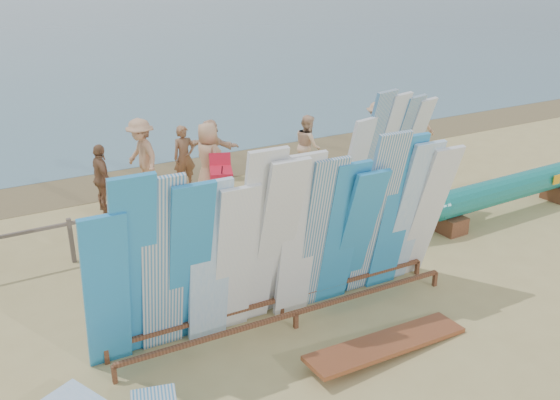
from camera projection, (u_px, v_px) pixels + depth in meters
ground at (237, 306)px, 9.89m from camera, size 160.00×160.00×0.00m
wet_sand_strip at (117, 181)px, 15.69m from camera, size 40.00×2.60×0.01m
fence at (171, 211)px, 12.08m from camera, size 12.08×0.08×0.90m
main_surfboard_rack at (289, 244)px, 8.99m from camera, size 6.08×1.08×3.03m
side_surfboard_rack at (383, 161)px, 12.83m from camera, size 2.70×1.36×3.01m
outrigger_canoe at (510, 190)px, 13.32m from camera, size 6.70×0.70×0.95m
vendor_table at (352, 256)px, 10.75m from camera, size 1.00×0.81×1.16m
flat_board_c at (387, 351)px, 8.74m from camera, size 2.71×0.64×0.25m
beach_chair_left at (138, 218)px, 12.71m from camera, size 0.66×0.68×0.89m
beach_chair_right at (163, 213)px, 12.90m from camera, size 0.61×0.63×0.95m
stroller at (222, 187)px, 13.86m from camera, size 0.88×1.03×1.20m
beachgoer_4 at (102, 178)px, 13.45m from camera, size 0.44×0.95×1.60m
beachgoer_8 at (308, 145)px, 15.86m from camera, size 0.60×0.88×1.65m
beachgoer_9 at (376, 131)px, 17.22m from camera, size 1.08×1.08×1.68m
beachgoer_6 at (208, 160)px, 14.30m from camera, size 0.54×0.95×1.85m
beachgoer_extra_0 at (420, 128)px, 17.61m from camera, size 1.07×0.47×1.64m
beachgoer_5 at (211, 149)px, 15.67m from camera, size 1.44×1.30×1.59m
beachgoer_7 at (184, 157)px, 14.93m from camera, size 0.60×0.34×1.61m
beachgoer_3 at (142, 156)px, 14.54m from camera, size 0.69×1.28×1.89m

